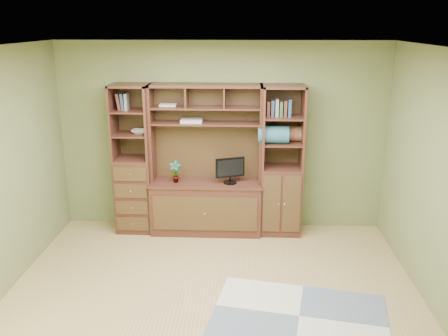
{
  "coord_description": "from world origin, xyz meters",
  "views": [
    {
      "loc": [
        0.33,
        -4.38,
        2.84
      ],
      "look_at": [
        0.07,
        1.2,
        1.1
      ],
      "focal_mm": 38.0,
      "sensor_mm": 36.0,
      "label": 1
    }
  ],
  "objects_px": {
    "left_tower": "(133,160)",
    "right_tower": "(282,161)",
    "monitor": "(230,166)",
    "center_hutch": "(206,161)"
  },
  "relations": [
    {
      "from": "left_tower",
      "to": "right_tower",
      "type": "xyz_separation_m",
      "value": [
        2.02,
        0.0,
        0.0
      ]
    },
    {
      "from": "left_tower",
      "to": "right_tower",
      "type": "distance_m",
      "value": 2.02
    },
    {
      "from": "center_hutch",
      "to": "left_tower",
      "type": "height_order",
      "value": "same"
    },
    {
      "from": "center_hutch",
      "to": "right_tower",
      "type": "bearing_deg",
      "value": 2.23
    },
    {
      "from": "right_tower",
      "to": "center_hutch",
      "type": "bearing_deg",
      "value": -177.77
    },
    {
      "from": "center_hutch",
      "to": "right_tower",
      "type": "height_order",
      "value": "same"
    },
    {
      "from": "right_tower",
      "to": "monitor",
      "type": "height_order",
      "value": "right_tower"
    },
    {
      "from": "left_tower",
      "to": "right_tower",
      "type": "bearing_deg",
      "value": 0.0
    },
    {
      "from": "left_tower",
      "to": "monitor",
      "type": "xyz_separation_m",
      "value": [
        1.33,
        -0.07,
        -0.05
      ]
    },
    {
      "from": "left_tower",
      "to": "monitor",
      "type": "height_order",
      "value": "left_tower"
    }
  ]
}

